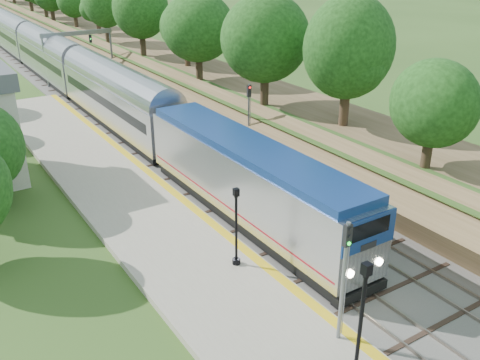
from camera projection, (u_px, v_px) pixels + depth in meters
trackbed at (67, 76)px, 68.36m from camera, size 9.50×170.00×0.28m
platform at (162, 233)px, 30.90m from camera, size 6.40×68.00×0.38m
yellow_stripe at (205, 217)px, 32.23m from camera, size 0.55×68.00×0.01m
embankment at (127, 54)px, 71.72m from camera, size 10.64×170.00×11.70m
signal_gantry at (78, 43)px, 62.82m from camera, size 8.40×0.38×6.20m
trees_behind_platform at (24, 159)px, 29.78m from camera, size 7.82×53.32×7.21m
train at (31, 48)px, 73.36m from camera, size 3.25×130.07×4.78m
lamppost_mid at (360, 327)px, 19.63m from camera, size 0.49×0.49×4.96m
lamppost_far at (236, 231)px, 26.81m from camera, size 0.42×0.42×4.27m
signal_platform at (344, 269)px, 21.05m from camera, size 0.32×0.25×5.47m
signal_farside at (249, 112)px, 41.41m from camera, size 0.31×0.25×5.65m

